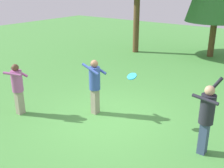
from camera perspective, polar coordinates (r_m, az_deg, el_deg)
The scene contains 5 objects.
ground_plane at distance 8.37m, azimuth -0.91°, elevation -7.19°, with size 40.00×40.00×0.00m, color #4C9342.
person_thrower at distance 6.67m, azimuth 19.20°, elevation -5.96°, with size 0.61×0.52×1.93m.
person_catcher at distance 8.30m, azimuth -3.64°, elevation 0.36°, with size 0.62×0.52×1.74m.
person_bystander at distance 8.78m, azimuth -19.19°, elevation -0.21°, with size 0.71×0.67×1.62m.
frisbee at distance 7.52m, azimuth 4.18°, elevation 1.61°, with size 0.31×0.29×0.14m.
Camera 1 is at (4.54, -5.86, 3.88)m, focal length 43.66 mm.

